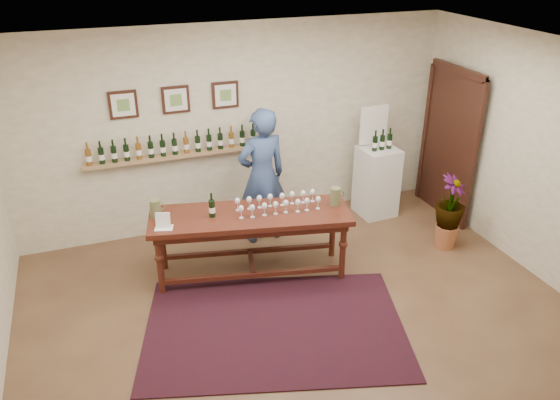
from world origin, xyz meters
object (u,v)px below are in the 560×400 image
object	(u,v)px
tasting_table	(251,223)
display_pedestal	(377,181)
person	(262,177)
potted_plant	(449,212)

from	to	relation	value
tasting_table	display_pedestal	bearing A→B (deg)	34.38
tasting_table	person	world-z (taller)	person
person	display_pedestal	bearing A→B (deg)	177.23
potted_plant	person	xyz separation A→B (m)	(-2.21, 1.05, 0.41)
potted_plant	person	world-z (taller)	person
tasting_table	person	distance (m)	0.89
display_pedestal	person	size ratio (longest dim) A/B	0.55
tasting_table	display_pedestal	world-z (taller)	display_pedestal
tasting_table	person	xyz separation A→B (m)	(0.40, 0.77, 0.22)
potted_plant	person	size ratio (longest dim) A/B	0.48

